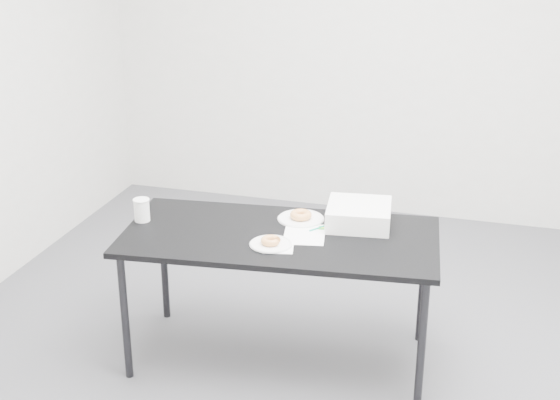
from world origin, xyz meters
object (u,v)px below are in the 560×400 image
(donut_near, at_px, (271,241))
(coffee_cup, at_px, (142,210))
(pen, at_px, (319,228))
(table, at_px, (280,244))
(bakery_box, at_px, (359,215))
(donut_far, at_px, (301,215))
(scorecard, at_px, (304,234))
(plate_near, at_px, (271,244))
(plate_far, at_px, (301,219))

(donut_near, xyz_separation_m, coffee_cup, (-0.72, 0.11, 0.04))
(pen, bearing_deg, coffee_cup, 135.87)
(table, relative_size, coffee_cup, 13.61)
(bakery_box, bearing_deg, table, -153.45)
(table, relative_size, donut_far, 14.31)
(scorecard, xyz_separation_m, coffee_cup, (-0.84, -0.06, 0.06))
(donut_far, height_order, coffee_cup, coffee_cup)
(table, xyz_separation_m, plate_near, (-0.01, -0.14, 0.06))
(pen, height_order, donut_near, donut_near)
(scorecard, distance_m, pen, 0.10)
(coffee_cup, bearing_deg, plate_far, 17.15)
(pen, xyz_separation_m, coffee_cup, (-0.89, -0.15, 0.05))
(plate_near, bearing_deg, scorecard, 53.32)
(donut_near, relative_size, plate_far, 0.40)
(plate_near, xyz_separation_m, bakery_box, (0.35, 0.37, 0.05))
(scorecard, xyz_separation_m, donut_near, (-0.12, -0.17, 0.02))
(bakery_box, bearing_deg, plate_near, -141.06)
(pen, relative_size, plate_far, 0.49)
(plate_near, bearing_deg, plate_far, 80.46)
(scorecard, distance_m, plate_far, 0.19)
(scorecard, xyz_separation_m, bakery_box, (0.23, 0.20, 0.05))
(bakery_box, bearing_deg, donut_near, -141.06)
(plate_far, bearing_deg, plate_near, -99.54)
(donut_far, bearing_deg, plate_far, 0.00)
(donut_near, bearing_deg, donut_far, 80.46)
(scorecard, height_order, donut_near, donut_near)
(pen, relative_size, bakery_box, 0.37)
(donut_far, relative_size, bakery_box, 0.36)
(donut_near, bearing_deg, plate_near, 0.00)
(donut_far, bearing_deg, table, -103.87)
(plate_near, relative_size, bakery_box, 0.65)
(donut_near, bearing_deg, plate_far, 80.46)
(table, relative_size, pen, 13.72)
(pen, xyz_separation_m, donut_near, (-0.17, -0.25, 0.02))
(plate_far, relative_size, donut_far, 2.13)
(plate_near, relative_size, plate_far, 0.85)
(table, relative_size, scorecard, 6.37)
(coffee_cup, bearing_deg, pen, 9.23)
(donut_far, distance_m, bakery_box, 0.30)
(plate_far, bearing_deg, table, -103.87)
(scorecard, relative_size, pen, 2.15)
(scorecard, height_order, plate_near, plate_near)
(scorecard, bearing_deg, pen, 48.61)
(plate_far, relative_size, coffee_cup, 2.02)
(scorecard, height_order, plate_far, plate_far)
(donut_near, distance_m, plate_far, 0.35)
(plate_near, bearing_deg, donut_far, 80.46)
(table, bearing_deg, bakery_box, 27.66)
(table, xyz_separation_m, donut_near, (-0.01, -0.14, 0.08))
(table, distance_m, donut_near, 0.16)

